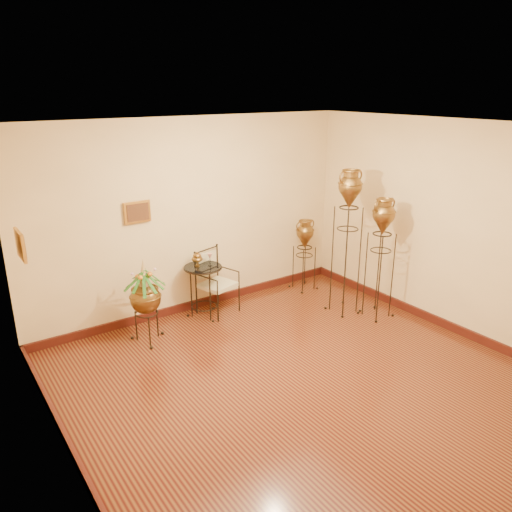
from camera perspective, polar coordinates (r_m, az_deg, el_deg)
ground at (r=5.83m, az=5.43°, el=-14.22°), size 5.00×5.00×0.00m
room_shell at (r=5.10m, az=5.92°, el=2.32°), size 5.02×5.02×2.81m
amphora_tall at (r=7.22m, az=10.34°, el=1.71°), size 0.53×0.53×2.12m
amphora_mid at (r=7.22m, az=14.00°, el=-0.19°), size 0.52×0.52×1.76m
amphora_short at (r=8.12m, az=5.54°, el=0.19°), size 0.44×0.44×1.18m
planter_urn at (r=6.53m, az=-12.54°, el=-4.40°), size 0.77×0.77×1.16m
armchair at (r=7.27m, az=-4.41°, el=-3.01°), size 0.65×0.62×0.95m
side_table at (r=7.19m, az=-6.00°, el=-3.94°), size 0.62×0.62×0.97m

